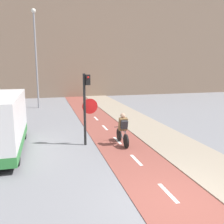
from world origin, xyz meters
name	(u,v)px	position (x,y,z in m)	size (l,w,h in m)	color
ground_plane	(177,203)	(0.00, 0.00, 0.00)	(120.00, 120.00, 0.00)	gray
bike_lane	(177,203)	(0.00, 0.01, 0.01)	(2.19, 60.00, 0.02)	brown
building_row_background	(71,41)	(0.00, 24.71, 6.22)	(60.00, 5.20, 12.42)	#89705B
traffic_light_pole	(86,101)	(-1.45, 5.33, 1.94)	(0.67, 0.25, 3.14)	black
street_lamp_far	(36,50)	(-3.71, 15.91, 4.66)	(0.36, 0.36, 7.76)	gray
cyclist_near	(123,130)	(0.07, 4.90, 0.70)	(0.46, 1.65, 1.43)	black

